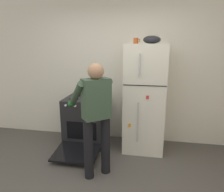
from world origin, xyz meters
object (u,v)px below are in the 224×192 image
(coffee_mug, at_px, (136,41))
(stove_range, at_px, (87,121))
(refrigerator, at_px, (144,98))
(mixing_bowl, at_px, (152,40))
(person_cook, at_px, (95,110))
(red_pot, at_px, (94,95))

(coffee_mug, bearing_deg, stove_range, -175.58)
(refrigerator, height_order, mixing_bowl, mixing_bowl)
(person_cook, xyz_separation_m, coffee_mug, (0.46, 0.97, 0.93))
(stove_range, height_order, mixing_bowl, mixing_bowl)
(stove_range, xyz_separation_m, red_pot, (0.16, -0.03, 0.52))
(refrigerator, bearing_deg, mixing_bowl, 0.21)
(stove_range, relative_size, mixing_bowl, 4.23)
(refrigerator, height_order, person_cook, refrigerator)
(person_cook, distance_m, red_pot, 0.91)
(refrigerator, distance_m, red_pot, 0.89)
(refrigerator, relative_size, person_cook, 1.15)
(red_pot, distance_m, mixing_bowl, 1.36)
(refrigerator, height_order, stove_range, refrigerator)
(refrigerator, xyz_separation_m, mixing_bowl, (0.08, 0.00, 0.98))
(refrigerator, distance_m, mixing_bowl, 0.99)
(person_cook, relative_size, coffee_mug, 14.28)
(refrigerator, xyz_separation_m, red_pot, (-0.89, -0.05, 0.03))
(red_pot, bearing_deg, coffee_mug, 7.96)
(stove_range, bearing_deg, coffee_mug, 4.42)
(refrigerator, distance_m, stove_range, 1.16)
(red_pot, bearing_deg, stove_range, 168.57)
(red_pot, xyz_separation_m, mixing_bowl, (0.97, 0.05, 0.95))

